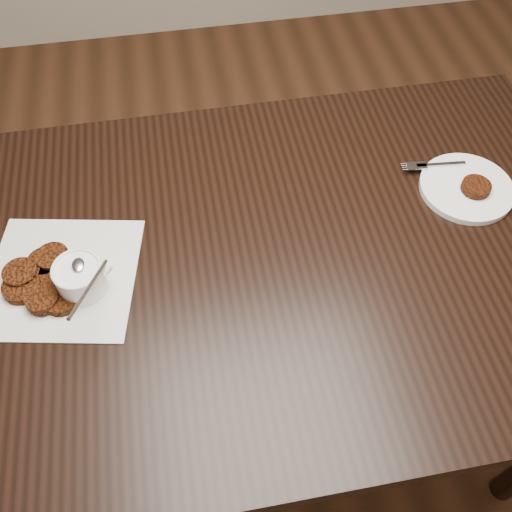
{
  "coord_description": "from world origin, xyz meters",
  "views": [
    {
      "loc": [
        -0.15,
        -0.55,
        1.59
      ],
      "look_at": [
        -0.05,
        0.01,
        0.8
      ],
      "focal_mm": 39.07,
      "sensor_mm": 36.0,
      "label": 1
    }
  ],
  "objects_px": {
    "napkin": "(62,277)",
    "sauce_ramekin": "(76,268)",
    "plate_with_patty": "(467,186)",
    "table": "(265,346)"
  },
  "relations": [
    {
      "from": "plate_with_patty",
      "to": "napkin",
      "type": "bearing_deg",
      "value": -174.8
    },
    {
      "from": "napkin",
      "to": "plate_with_patty",
      "type": "distance_m",
      "value": 0.8
    },
    {
      "from": "napkin",
      "to": "sauce_ramekin",
      "type": "bearing_deg",
      "value": -36.44
    },
    {
      "from": "table",
      "to": "napkin",
      "type": "relative_size",
      "value": 5.06
    },
    {
      "from": "napkin",
      "to": "plate_with_patty",
      "type": "height_order",
      "value": "plate_with_patty"
    },
    {
      "from": "table",
      "to": "plate_with_patty",
      "type": "height_order",
      "value": "plate_with_patty"
    },
    {
      "from": "napkin",
      "to": "sauce_ramekin",
      "type": "relative_size",
      "value": 2.18
    },
    {
      "from": "napkin",
      "to": "plate_with_patty",
      "type": "xyz_separation_m",
      "value": [
        0.8,
        0.07,
        0.01
      ]
    },
    {
      "from": "napkin",
      "to": "sauce_ramekin",
      "type": "xyz_separation_m",
      "value": [
        0.04,
        -0.03,
        0.06
      ]
    },
    {
      "from": "table",
      "to": "plate_with_patty",
      "type": "distance_m",
      "value": 0.58
    }
  ]
}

